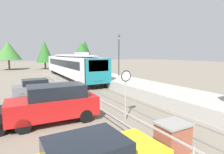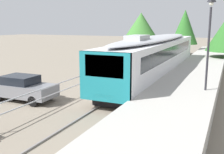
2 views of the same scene
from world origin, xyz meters
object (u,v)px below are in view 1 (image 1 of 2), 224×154
speed_limit_sign (126,83)px  parked_hatchback_grey (38,87)px  commuter_train (71,64)px  parked_suv_red (54,103)px  platform_lamp_mid_platform (119,46)px  brick_utility_cabinet (173,137)px

speed_limit_sign → parked_hatchback_grey: size_ratio=0.70×
commuter_train → parked_suv_red: commuter_train is taller
platform_lamp_mid_platform → brick_utility_cabinet: platform_lamp_mid_platform is taller
commuter_train → parked_hatchback_grey: (-5.66, -9.70, -1.36)m
commuter_train → brick_utility_cabinet: 21.85m
speed_limit_sign → brick_utility_cabinet: size_ratio=2.32×
brick_utility_cabinet → parked_hatchback_grey: (-3.44, 11.99, 0.22)m
parked_suv_red → parked_hatchback_grey: (-0.11, 6.81, -0.27)m
brick_utility_cabinet → commuter_train: bearing=84.2°
platform_lamp_mid_platform → speed_limit_sign: size_ratio=1.91×
platform_lamp_mid_platform → parked_suv_red: size_ratio=1.15×
parked_suv_red → parked_hatchback_grey: 6.82m
parked_suv_red → brick_utility_cabinet: bearing=-57.2°
commuter_train → platform_lamp_mid_platform: 8.12m
speed_limit_sign → commuter_train: bearing=83.5°
brick_utility_cabinet → speed_limit_sign: bearing=87.4°
platform_lamp_mid_platform → brick_utility_cabinet: bearing=-113.7°
commuter_train → platform_lamp_mid_platform: platform_lamp_mid_platform is taller
platform_lamp_mid_platform → speed_limit_sign: bearing=-119.1°
platform_lamp_mid_platform → brick_utility_cabinet: 17.35m
commuter_train → parked_suv_red: 17.45m
platform_lamp_mid_platform → speed_limit_sign: platform_lamp_mid_platform is taller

